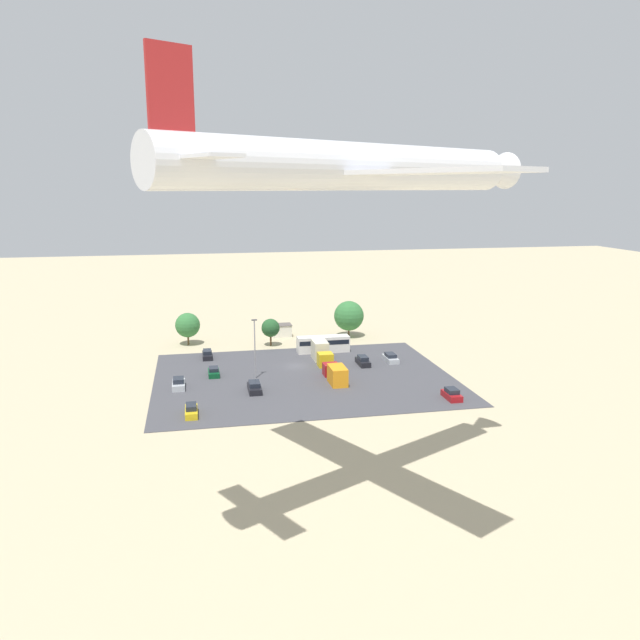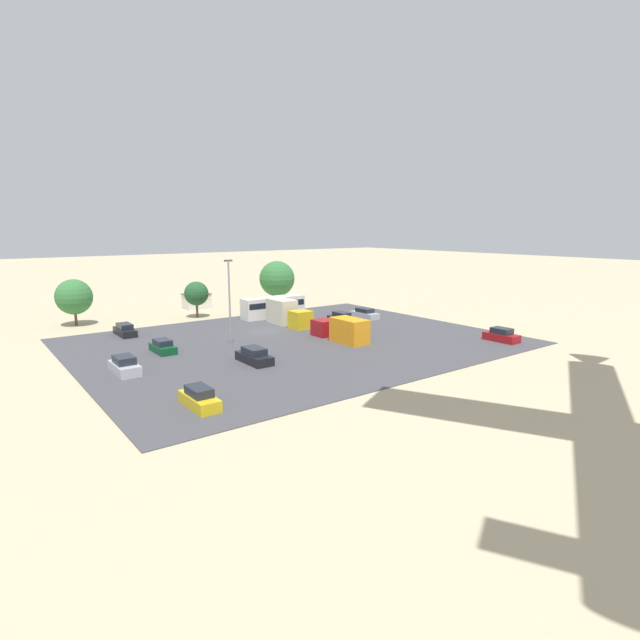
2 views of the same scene
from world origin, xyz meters
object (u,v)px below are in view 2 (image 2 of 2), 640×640
Objects in this scene: bus at (273,306)px; parked_car_1 at (199,399)px; parked_car_6 at (501,336)px; shed_building at (197,301)px; parked_truck_0 at (342,330)px; parked_car_5 at (254,356)px; parked_car_7 at (125,366)px; parked_car_0 at (365,314)px; parked_car_2 at (125,330)px; parked_truck_1 at (287,314)px; parked_car_3 at (342,319)px; parked_car_4 at (163,347)px.

bus is 2.27× the size of parked_car_1.
bus is at bearing -66.46° from parked_car_6.
parked_car_1 is at bearing -39.92° from bus.
shed_building is 0.50× the size of parked_truck_0.
parked_car_5 is at bearing -169.74° from parked_truck_0.
parked_car_5 is at bearing -19.42° from parked_car_7.
parked_car_0 is 0.99× the size of parked_car_2.
shed_building is at bearing -78.46° from parked_truck_1.
parked_car_3 is 1.05× the size of parked_car_7.
parked_car_5 is 30.08m from parked_car_6.
parked_car_2 reaches higher than parked_car_0.
bus reaches higher than parked_car_2.
parked_car_2 is (32.63, -9.02, 0.01)m from parked_car_0.
parked_truck_0 is at bearing -3.75° from parked_car_7.
parked_car_4 is 8.02m from parked_car_7.
shed_building is 27.42m from parked_car_3.
parked_car_3 is 0.54× the size of parked_truck_0.
shed_building reaches higher than parked_car_4.
parked_car_3 is 32.74m from parked_car_7.
shed_building reaches higher than parked_car_1.
parked_car_4 is at bearing 4.49° from parked_car_0.
parked_car_3 is at bearing 159.26° from parked_car_2.
bus is at bearing 84.38° from parked_truck_0.
shed_building is 0.93× the size of parked_car_3.
parked_car_7 is (31.99, 6.94, 0.01)m from parked_car_3.
parked_car_7 reaches higher than parked_car_0.
parked_car_0 is 41.24m from parked_car_1.
shed_building is 21.79m from parked_car_2.
bus reaches higher than parked_car_4.
parked_car_6 is (-38.22, 0.74, 0.01)m from parked_car_1.
shed_building is 37.26m from parked_car_5.
parked_car_7 reaches higher than parked_car_1.
parked_car_3 is (-11.12, 25.06, -0.55)m from shed_building.
shed_building reaches higher than parked_car_0.
parked_truck_0 is at bearing 50.90° from parked_car_3.
parked_car_7 is (40.16, -13.40, 0.01)m from parked_car_6.
bus is 2.19× the size of parked_car_3.
parked_car_1 is (35.58, 20.84, 0.05)m from parked_car_0.
parked_car_6 is at bearing 111.88° from parked_car_3.
parked_car_0 is at bearing -83.05° from parked_car_6.
parked_truck_0 is (-25.02, 1.64, 0.64)m from parked_car_7.
parked_car_3 is (-27.10, 10.26, 0.05)m from parked_car_2.
parked_car_4 is 39.43m from parked_car_6.
parked_car_3 is at bearing -151.67° from parked_car_5.
shed_building is at bearing -66.08° from parked_car_3.
parked_car_4 is 11.40m from parked_car_5.
parked_car_7 is (26.87, 17.12, -0.98)m from bus.
parked_car_4 is (21.21, 11.44, -1.07)m from bus.
parked_truck_1 is at bearing -134.79° from parked_car_1.
parked_car_2 is 22.29m from parked_car_5.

